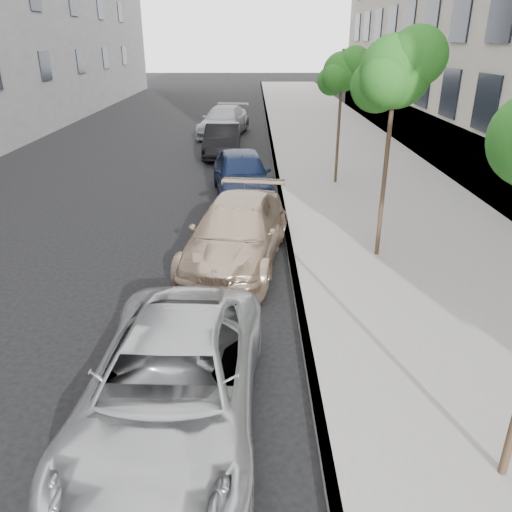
{
  "coord_description": "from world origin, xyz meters",
  "views": [
    {
      "loc": [
        0.29,
        -2.84,
        4.81
      ],
      "look_at": [
        0.32,
        4.75,
        1.5
      ],
      "focal_mm": 35.0,
      "sensor_mm": 36.0,
      "label": 1
    }
  ],
  "objects_px": {
    "sedan_blue": "(242,174)",
    "sedan_rear": "(224,121)",
    "tree_mid": "(397,72)",
    "minivan": "(172,385)",
    "sedan_black": "(222,140)",
    "suv": "(237,232)",
    "tree_far": "(343,72)"
  },
  "relations": [
    {
      "from": "sedan_blue",
      "to": "sedan_rear",
      "type": "height_order",
      "value": "sedan_blue"
    },
    {
      "from": "tree_mid",
      "to": "sedan_rear",
      "type": "distance_m",
      "value": 17.67
    },
    {
      "from": "minivan",
      "to": "sedan_black",
      "type": "xyz_separation_m",
      "value": [
        -0.31,
        17.01,
        0.02
      ]
    },
    {
      "from": "minivan",
      "to": "sedan_rear",
      "type": "distance_m",
      "value": 22.29
    },
    {
      "from": "suv",
      "to": "tree_far",
      "type": "bearing_deg",
      "value": 72.79
    },
    {
      "from": "tree_mid",
      "to": "suv",
      "type": "height_order",
      "value": "tree_mid"
    },
    {
      "from": "minivan",
      "to": "tree_mid",
      "type": "bearing_deg",
      "value": 56.44
    },
    {
      "from": "tree_mid",
      "to": "tree_far",
      "type": "height_order",
      "value": "tree_mid"
    },
    {
      "from": "tree_mid",
      "to": "suv",
      "type": "relative_size",
      "value": 1.01
    },
    {
      "from": "sedan_black",
      "to": "sedan_rear",
      "type": "xyz_separation_m",
      "value": [
        -0.2,
        5.28,
        0.06
      ]
    },
    {
      "from": "suv",
      "to": "sedan_black",
      "type": "bearing_deg",
      "value": 104.56
    },
    {
      "from": "minivan",
      "to": "sedan_black",
      "type": "distance_m",
      "value": 17.01
    },
    {
      "from": "suv",
      "to": "sedan_blue",
      "type": "bearing_deg",
      "value": 99.63
    },
    {
      "from": "tree_far",
      "to": "suv",
      "type": "xyz_separation_m",
      "value": [
        -3.33,
        -6.58,
        -3.11
      ]
    },
    {
      "from": "tree_mid",
      "to": "sedan_rear",
      "type": "relative_size",
      "value": 0.96
    },
    {
      "from": "minivan",
      "to": "suv",
      "type": "bearing_deg",
      "value": 85.18
    },
    {
      "from": "tree_far",
      "to": "suv",
      "type": "distance_m",
      "value": 8.0
    },
    {
      "from": "suv",
      "to": "tree_mid",
      "type": "bearing_deg",
      "value": 10.93
    },
    {
      "from": "sedan_rear",
      "to": "sedan_blue",
      "type": "bearing_deg",
      "value": -74.4
    },
    {
      "from": "tree_mid",
      "to": "minivan",
      "type": "relative_size",
      "value": 1.02
    },
    {
      "from": "minivan",
      "to": "tree_far",
      "type": "bearing_deg",
      "value": 73.89
    },
    {
      "from": "minivan",
      "to": "sedan_blue",
      "type": "distance_m",
      "value": 10.82
    },
    {
      "from": "minivan",
      "to": "sedan_black",
      "type": "height_order",
      "value": "sedan_black"
    },
    {
      "from": "minivan",
      "to": "sedan_rear",
      "type": "xyz_separation_m",
      "value": [
        -0.52,
        22.28,
        0.08
      ]
    },
    {
      "from": "tree_mid",
      "to": "sedan_rear",
      "type": "bearing_deg",
      "value": 105.14
    },
    {
      "from": "tree_far",
      "to": "sedan_blue",
      "type": "relative_size",
      "value": 1.01
    },
    {
      "from": "sedan_blue",
      "to": "sedan_black",
      "type": "distance_m",
      "value": 6.29
    },
    {
      "from": "tree_far",
      "to": "minivan",
      "type": "distance_m",
      "value": 13.08
    },
    {
      "from": "suv",
      "to": "sedan_black",
      "type": "xyz_separation_m",
      "value": [
        -0.99,
        11.53,
        -0.02
      ]
    },
    {
      "from": "suv",
      "to": "sedan_black",
      "type": "relative_size",
      "value": 1.17
    },
    {
      "from": "tree_mid",
      "to": "suv",
      "type": "distance_m",
      "value": 4.82
    },
    {
      "from": "suv",
      "to": "sedan_rear",
      "type": "xyz_separation_m",
      "value": [
        -1.2,
        16.81,
        0.04
      ]
    }
  ]
}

